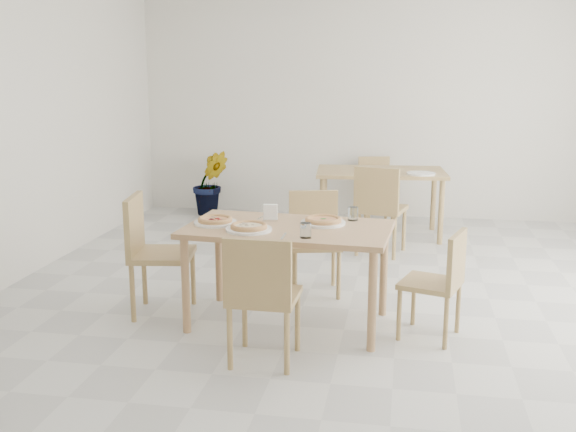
% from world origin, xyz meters
% --- Properties ---
extents(main_table, '(1.54, 0.94, 0.75)m').
position_xyz_m(main_table, '(-0.43, -0.38, 0.67)').
color(main_table, tan).
rests_on(main_table, ground).
extents(chair_south, '(0.44, 0.44, 0.87)m').
position_xyz_m(chair_south, '(-0.47, -1.12, 0.50)').
color(chair_south, tan).
rests_on(chair_south, ground).
extents(chair_north, '(0.51, 0.51, 0.85)m').
position_xyz_m(chair_north, '(-0.35, 0.43, 0.49)').
color(chair_north, tan).
rests_on(chair_north, ground).
extents(chair_west, '(0.53, 0.53, 0.93)m').
position_xyz_m(chair_west, '(-1.51, -0.34, 0.54)').
color(chair_west, tan).
rests_on(chair_west, ground).
extents(chair_east, '(0.49, 0.49, 0.78)m').
position_xyz_m(chair_east, '(0.67, -0.48, 0.45)').
color(chair_east, tan).
rests_on(chair_east, ground).
extents(plate_margherita, '(0.33, 0.33, 0.02)m').
position_xyz_m(plate_margherita, '(-0.19, -0.25, 0.76)').
color(plate_margherita, white).
rests_on(plate_margherita, main_table).
extents(plate_mushroom, '(0.33, 0.33, 0.02)m').
position_xyz_m(plate_mushroom, '(-0.68, -0.55, 0.76)').
color(plate_mushroom, white).
rests_on(plate_mushroom, main_table).
extents(plate_pepperoni, '(0.32, 0.32, 0.02)m').
position_xyz_m(plate_pepperoni, '(-0.98, -0.39, 0.76)').
color(plate_pepperoni, white).
rests_on(plate_pepperoni, main_table).
extents(pizza_margherita, '(0.30, 0.30, 0.03)m').
position_xyz_m(pizza_margherita, '(-0.19, -0.25, 0.78)').
color(pizza_margherita, '#ECB66F').
rests_on(pizza_margherita, plate_margherita).
extents(pizza_mushroom, '(0.30, 0.30, 0.03)m').
position_xyz_m(pizza_mushroom, '(-0.68, -0.55, 0.78)').
color(pizza_mushroom, '#ECB66F').
rests_on(pizza_mushroom, plate_mushroom).
extents(pizza_pepperoni, '(0.32, 0.32, 0.03)m').
position_xyz_m(pizza_pepperoni, '(-0.98, -0.39, 0.78)').
color(pizza_pepperoni, '#ECB66F').
rests_on(pizza_pepperoni, plate_pepperoni).
extents(tumbler_a, '(0.08, 0.08, 0.10)m').
position_xyz_m(tumbler_a, '(-0.25, -0.68, 0.80)').
color(tumbler_a, white).
rests_on(tumbler_a, main_table).
extents(tumbler_b, '(0.08, 0.08, 0.10)m').
position_xyz_m(tumbler_b, '(0.02, -0.10, 0.80)').
color(tumbler_b, white).
rests_on(tumbler_b, main_table).
extents(napkin_holder, '(0.12, 0.07, 0.13)m').
position_xyz_m(napkin_holder, '(-0.59, -0.23, 0.81)').
color(napkin_holder, silver).
rests_on(napkin_holder, main_table).
extents(fork_a, '(0.02, 0.19, 0.01)m').
position_xyz_m(fork_a, '(-0.41, -0.68, 0.75)').
color(fork_a, silver).
rests_on(fork_a, main_table).
extents(fork_b, '(0.04, 0.17, 0.01)m').
position_xyz_m(fork_b, '(-0.68, -0.13, 0.75)').
color(fork_b, silver).
rests_on(fork_b, main_table).
extents(second_table, '(1.48, 0.93, 0.75)m').
position_xyz_m(second_table, '(0.13, 2.43, 0.66)').
color(second_table, tan).
rests_on(second_table, ground).
extents(chair_back_s, '(0.55, 0.55, 0.92)m').
position_xyz_m(chair_back_s, '(0.15, 1.62, 0.53)').
color(chair_back_s, tan).
rests_on(chair_back_s, ground).
extents(chair_back_n, '(0.48, 0.48, 0.79)m').
position_xyz_m(chair_back_n, '(0.03, 3.18, 0.46)').
color(chair_back_n, tan).
rests_on(chair_back_n, ground).
extents(plate_empty, '(0.31, 0.31, 0.02)m').
position_xyz_m(plate_empty, '(0.57, 2.23, 0.76)').
color(plate_empty, white).
rests_on(plate_empty, second_table).
extents(potted_plant, '(0.57, 0.53, 0.84)m').
position_xyz_m(potted_plant, '(-2.07, 3.15, 0.42)').
color(potted_plant, '#31681F').
rests_on(potted_plant, ground).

